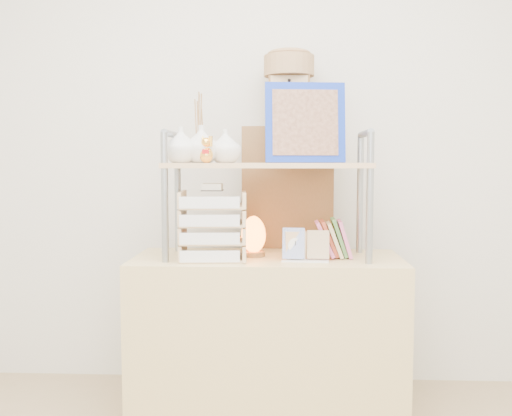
# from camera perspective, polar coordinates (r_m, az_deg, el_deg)

# --- Properties ---
(desk) EXTENTS (1.20, 0.50, 0.75)m
(desk) POSITION_cam_1_polar(r_m,az_deg,el_deg) (2.66, 1.13, -12.93)
(desk) COLOR tan
(desk) RESTS_ON ground
(cabinet) EXTENTS (0.46, 0.26, 1.35)m
(cabinet) POSITION_cam_1_polar(r_m,az_deg,el_deg) (2.94, 3.23, -5.17)
(cabinet) COLOR brown
(cabinet) RESTS_ON ground
(hutch) EXTENTS (0.91, 0.34, 0.79)m
(hutch) POSITION_cam_1_polar(r_m,az_deg,el_deg) (2.55, -1.00, 5.00)
(hutch) COLOR gray
(hutch) RESTS_ON desk
(letter_tray) EXTENTS (0.29, 0.27, 0.33)m
(letter_tray) POSITION_cam_1_polar(r_m,az_deg,el_deg) (2.49, -4.34, -2.14)
(letter_tray) COLOR #DAB783
(letter_tray) RESTS_ON desk
(salt_lamp) EXTENTS (0.12, 0.11, 0.18)m
(salt_lamp) POSITION_cam_1_polar(r_m,az_deg,el_deg) (2.57, -0.26, -2.79)
(salt_lamp) COLOR brown
(salt_lamp) RESTS_ON desk
(desk_clock) EXTENTS (0.10, 0.06, 0.13)m
(desk_clock) POSITION_cam_1_polar(r_m,az_deg,el_deg) (2.47, 3.95, -3.80)
(desk_clock) COLOR tan
(desk_clock) RESTS_ON desk
(postcard_stand) EXTENTS (0.21, 0.07, 0.14)m
(postcard_stand) POSITION_cam_1_polar(r_m,az_deg,el_deg) (2.46, 4.95, -4.40)
(postcard_stand) COLOR white
(postcard_stand) RESTS_ON desk
(drawer_chest) EXTENTS (0.20, 0.16, 0.25)m
(drawer_chest) POSITION_cam_1_polar(r_m,az_deg,el_deg) (2.89, 3.31, 10.56)
(drawer_chest) COLOR brown
(drawer_chest) RESTS_ON cabinet
(woven_basket) EXTENTS (0.25, 0.25, 0.10)m
(woven_basket) POSITION_cam_1_polar(r_m,az_deg,el_deg) (2.92, 3.32, 13.98)
(woven_basket) COLOR olive
(woven_basket) RESTS_ON drawer_chest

